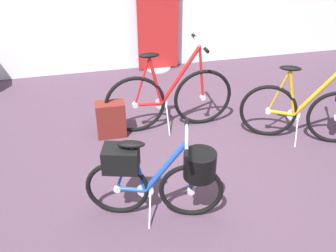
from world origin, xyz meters
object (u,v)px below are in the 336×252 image
at_px(display_bike_left, 316,105).
at_px(display_bike_right, 169,98).
at_px(folding_bike_foreground, 160,174).
at_px(backpack_on_floor, 111,119).
at_px(floor_banner_stand, 158,21).

xyz_separation_m(display_bike_left, display_bike_right, (-1.44, 0.61, -0.05)).
distance_m(folding_bike_foreground, display_bike_left, 1.99).
bearing_deg(display_bike_left, backpack_on_floor, 164.33).
bearing_deg(folding_bike_foreground, floor_banner_stand, 78.34).
xyz_separation_m(folding_bike_foreground, backpack_on_floor, (-0.26, 1.34, -0.22)).
relative_size(floor_banner_stand, folding_bike_foreground, 1.49).
height_order(display_bike_left, backpack_on_floor, display_bike_left).
bearing_deg(display_bike_left, folding_bike_foreground, -157.69).
bearing_deg(display_bike_right, floor_banner_stand, 82.34).
distance_m(floor_banner_stand, display_bike_right, 1.73).
xyz_separation_m(floor_banner_stand, display_bike_left, (1.21, -2.29, -0.31)).
height_order(floor_banner_stand, display_bike_right, floor_banner_stand).
xyz_separation_m(floor_banner_stand, backpack_on_floor, (-0.89, -1.70, -0.54)).
bearing_deg(backpack_on_floor, display_bike_right, 1.68).
distance_m(folding_bike_foreground, display_bike_right, 1.42).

